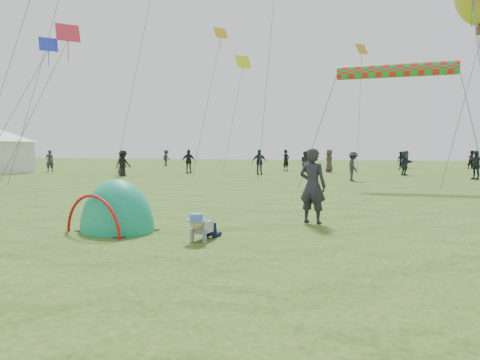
# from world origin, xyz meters

# --- Properties ---
(ground) EXTENTS (140.00, 140.00, 0.00)m
(ground) POSITION_xyz_m (0.00, 0.00, 0.00)
(ground) COLOR #224510
(crawling_toddler) EXTENTS (0.59, 0.79, 0.56)m
(crawling_toddler) POSITION_xyz_m (0.49, 0.55, 0.28)
(crawling_toddler) COLOR black
(crawling_toddler) RESTS_ON ground
(popup_tent) EXTENTS (2.07, 1.86, 2.24)m
(popup_tent) POSITION_xyz_m (-1.63, 0.95, 0.00)
(popup_tent) COLOR #067884
(popup_tent) RESTS_ON ground
(standing_adult) EXTENTS (0.74, 0.58, 1.78)m
(standing_adult) POSITION_xyz_m (2.25, 3.14, 0.89)
(standing_adult) COLOR #24232E
(standing_adult) RESTS_ON ground
(crowd_person_0) EXTENTS (0.71, 0.76, 1.75)m
(crowd_person_0) POSITION_xyz_m (-21.13, 21.33, 0.87)
(crowd_person_0) COLOR #2C2B34
(crowd_person_0) RESTS_ON ground
(crowd_person_1) EXTENTS (1.04, 0.98, 1.71)m
(crowd_person_1) POSITION_xyz_m (12.51, 37.10, 0.86)
(crowd_person_1) COLOR black
(crowd_person_1) RESTS_ON ground
(crowd_person_2) EXTENTS (1.10, 0.98, 1.79)m
(crowd_person_2) POSITION_xyz_m (-9.69, 22.87, 0.90)
(crowd_person_2) COLOR #1E232D
(crowd_person_2) RESTS_ON ground
(crowd_person_3) EXTENTS (0.89, 1.20, 1.65)m
(crowd_person_3) POSITION_xyz_m (2.60, 17.88, 0.83)
(crowd_person_3) COLOR #2F2E33
(crowd_person_3) RESTS_ON ground
(crowd_person_5) EXTENTS (1.22, 1.61, 1.69)m
(crowd_person_5) POSITION_xyz_m (5.78, 24.44, 0.84)
(crowd_person_5) COLOR #26343F
(crowd_person_5) RESTS_ON ground
(crowd_person_6) EXTENTS (0.71, 0.78, 1.78)m
(crowd_person_6) POSITION_xyz_m (-3.27, 28.49, 0.89)
(crowd_person_6) COLOR black
(crowd_person_6) RESTS_ON ground
(crowd_person_7) EXTENTS (1.02, 1.00, 1.66)m
(crowd_person_7) POSITION_xyz_m (-1.38, 26.54, 0.83)
(crowd_person_7) COLOR #382E29
(crowd_person_7) RESTS_ON ground
(crowd_person_8) EXTENTS (1.02, 1.00, 1.72)m
(crowd_person_8) POSITION_xyz_m (9.46, 21.13, 0.86)
(crowd_person_8) COLOR #232A3A
(crowd_person_8) RESTS_ON ground
(crowd_person_9) EXTENTS (1.00, 1.27, 1.73)m
(crowd_person_9) POSITION_xyz_m (-12.14, 17.79, 0.86)
(crowd_person_9) COLOR black
(crowd_person_9) RESTS_ON ground
(crowd_person_10) EXTENTS (0.81, 1.01, 1.79)m
(crowd_person_10) POSITION_xyz_m (0.41, 27.31, 0.90)
(crowd_person_10) COLOR #43352D
(crowd_person_10) RESTS_ON ground
(crowd_person_11) EXTENTS (0.54, 1.58, 1.69)m
(crowd_person_11) POSITION_xyz_m (6.82, 37.62, 0.85)
(crowd_person_11) COLOR #1E2330
(crowd_person_11) RESTS_ON ground
(crowd_person_12) EXTENTS (0.72, 0.56, 1.73)m
(crowd_person_12) POSITION_xyz_m (-2.10, 33.12, 0.87)
(crowd_person_12) COLOR #222327
(crowd_person_12) RESTS_ON ground
(crowd_person_13) EXTENTS (0.99, 1.00, 1.63)m
(crowd_person_13) POSITION_xyz_m (6.09, 33.14, 0.81)
(crowd_person_13) COLOR black
(crowd_person_13) RESTS_ON ground
(crowd_person_14) EXTENTS (1.13, 0.85, 1.79)m
(crowd_person_14) POSITION_xyz_m (-4.09, 22.62, 0.89)
(crowd_person_14) COLOR #1C2531
(crowd_person_14) RESTS_ON ground
(crowd_person_15) EXTENTS (0.81, 1.22, 1.77)m
(crowd_person_15) POSITION_xyz_m (-18.28, 36.17, 0.89)
(crowd_person_15) COLOR #2F2E35
(crowd_person_15) RESTS_ON ground
(crowd_person_16) EXTENTS (0.55, 0.83, 1.66)m
(crowd_person_16) POSITION_xyz_m (-12.92, 18.88, 0.83)
(crowd_person_16) COLOR #3C3226
(crowd_person_16) RESTS_ON ground
(rainbow_tube_kite) EXTENTS (5.37, 0.64, 0.64)m
(rainbow_tube_kite) POSITION_xyz_m (4.59, 14.62, 5.47)
(rainbow_tube_kite) COLOR red
(diamond_kite_0) EXTENTS (1.29, 1.29, 1.05)m
(diamond_kite_0) POSITION_xyz_m (-12.19, 12.75, 8.05)
(diamond_kite_0) COLOR #E52C40
(diamond_kite_2) EXTENTS (0.94, 0.94, 0.77)m
(diamond_kite_2) POSITION_xyz_m (-6.22, 20.50, 9.55)
(diamond_kite_2) COLOR #F4AB1C
(diamond_kite_7) EXTENTS (1.05, 1.05, 0.86)m
(diamond_kite_7) POSITION_xyz_m (2.66, 28.55, 9.68)
(diamond_kite_7) COLOR gold
(diamond_kite_8) EXTENTS (1.30, 1.30, 1.06)m
(diamond_kite_8) POSITION_xyz_m (-6.16, 25.51, 8.63)
(diamond_kite_8) COLOR #E8F91B
(diamond_kite_10) EXTENTS (0.97, 0.97, 0.79)m
(diamond_kite_10) POSITION_xyz_m (-12.78, 11.93, 7.28)
(diamond_kite_10) COLOR blue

